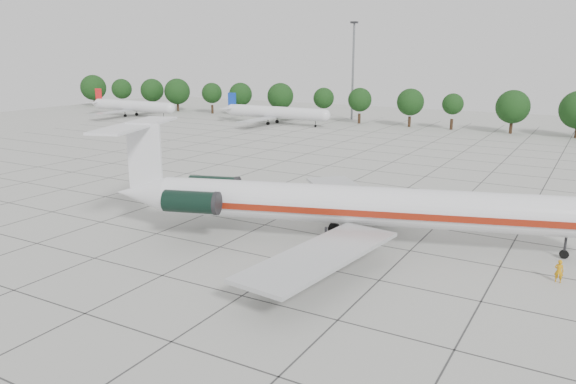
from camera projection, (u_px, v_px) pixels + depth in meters
name	position (u px, v px, depth m)	size (l,w,h in m)	color
ground	(265.00, 225.00, 59.96)	(260.00, 260.00, 0.00)	#ADAEA6
apron_joints	(326.00, 195.00, 72.57)	(170.00, 170.00, 0.02)	#383838
main_airliner	(338.00, 204.00, 53.45)	(46.45, 35.50, 11.13)	silver
ground_crew	(559.00, 271.00, 44.93)	(0.70, 0.46, 1.92)	orange
bg_airliner_a	(132.00, 106.00, 157.72)	(28.24, 27.20, 7.40)	silver
bg_airliner_b	(275.00, 113.00, 141.15)	(28.24, 27.20, 7.40)	silver
tree_line	(410.00, 102.00, 135.62)	(249.86, 8.44, 10.22)	#332114
floodlight_mast	(353.00, 65.00, 148.30)	(1.60, 1.60, 25.45)	slate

